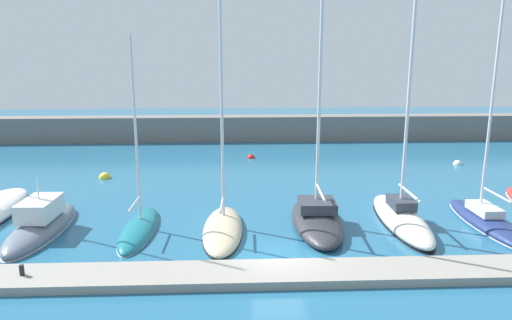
{
  "coord_description": "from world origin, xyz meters",
  "views": [
    {
      "loc": [
        -1.97,
        -20.22,
        9.36
      ],
      "look_at": [
        -0.82,
        5.36,
        3.47
      ],
      "focal_mm": 33.2,
      "sensor_mm": 36.0,
      "label": 1
    }
  ],
  "objects_px": {
    "motorboat_slate_second": "(41,225)",
    "sailboat_ivory_sixth": "(401,216)",
    "sailboat_navy_seventh": "(487,219)",
    "dock_bollard": "(22,270)",
    "mooring_buoy_white": "(457,164)",
    "sailboat_charcoal_fifth": "(317,217)",
    "sailboat_sand_fourth": "(223,227)",
    "mooring_buoy_yellow": "(105,178)",
    "sailboat_teal_third": "(139,228)",
    "mooring_buoy_red": "(251,158)"
  },
  "relations": [
    {
      "from": "motorboat_slate_second",
      "to": "sailboat_ivory_sixth",
      "type": "relative_size",
      "value": 0.51
    },
    {
      "from": "sailboat_navy_seventh",
      "to": "dock_bollard",
      "type": "xyz_separation_m",
      "value": [
        -22.68,
        -5.76,
        0.25
      ]
    },
    {
      "from": "mooring_buoy_white",
      "to": "sailboat_charcoal_fifth",
      "type": "bearing_deg",
      "value": -136.3
    },
    {
      "from": "sailboat_sand_fourth",
      "to": "dock_bollard",
      "type": "xyz_separation_m",
      "value": [
        -8.13,
        -5.27,
        0.3
      ]
    },
    {
      "from": "mooring_buoy_yellow",
      "to": "dock_bollard",
      "type": "bearing_deg",
      "value": -86.35
    },
    {
      "from": "motorboat_slate_second",
      "to": "mooring_buoy_white",
      "type": "height_order",
      "value": "motorboat_slate_second"
    },
    {
      "from": "sailboat_teal_third",
      "to": "sailboat_charcoal_fifth",
      "type": "height_order",
      "value": "sailboat_charcoal_fifth"
    },
    {
      "from": "sailboat_charcoal_fifth",
      "to": "mooring_buoy_white",
      "type": "height_order",
      "value": "sailboat_charcoal_fifth"
    },
    {
      "from": "sailboat_charcoal_fifth",
      "to": "sailboat_teal_third",
      "type": "bearing_deg",
      "value": 95.31
    },
    {
      "from": "sailboat_teal_third",
      "to": "mooring_buoy_red",
      "type": "distance_m",
      "value": 18.73
    },
    {
      "from": "sailboat_sand_fourth",
      "to": "sailboat_navy_seventh",
      "type": "bearing_deg",
      "value": -86.47
    },
    {
      "from": "sailboat_charcoal_fifth",
      "to": "mooring_buoy_yellow",
      "type": "xyz_separation_m",
      "value": [
        -14.34,
        10.6,
        -0.49
      ]
    },
    {
      "from": "dock_bollard",
      "to": "mooring_buoy_red",
      "type": "bearing_deg",
      "value": 66.14
    },
    {
      "from": "sailboat_ivory_sixth",
      "to": "mooring_buoy_red",
      "type": "height_order",
      "value": "sailboat_ivory_sixth"
    },
    {
      "from": "sailboat_ivory_sixth",
      "to": "mooring_buoy_white",
      "type": "xyz_separation_m",
      "value": [
        9.7,
        13.81,
        -0.44
      ]
    },
    {
      "from": "sailboat_teal_third",
      "to": "sailboat_ivory_sixth",
      "type": "distance_m",
      "value": 14.33
    },
    {
      "from": "sailboat_navy_seventh",
      "to": "mooring_buoy_white",
      "type": "bearing_deg",
      "value": -20.24
    },
    {
      "from": "motorboat_slate_second",
      "to": "dock_bollard",
      "type": "bearing_deg",
      "value": -163.6
    },
    {
      "from": "sailboat_ivory_sixth",
      "to": "mooring_buoy_red",
      "type": "xyz_separation_m",
      "value": [
        -7.75,
        17.07,
        -0.44
      ]
    },
    {
      "from": "mooring_buoy_red",
      "to": "dock_bollard",
      "type": "distance_m",
      "value": 25.32
    },
    {
      "from": "sailboat_sand_fourth",
      "to": "dock_bollard",
      "type": "bearing_deg",
      "value": 124.52
    },
    {
      "from": "mooring_buoy_white",
      "to": "dock_bollard",
      "type": "relative_size",
      "value": 1.66
    },
    {
      "from": "sailboat_ivory_sixth",
      "to": "sailboat_sand_fourth",
      "type": "bearing_deg",
      "value": 95.52
    },
    {
      "from": "sailboat_ivory_sixth",
      "to": "dock_bollard",
      "type": "xyz_separation_m",
      "value": [
        -17.99,
        -6.09,
        0.15
      ]
    },
    {
      "from": "sailboat_ivory_sixth",
      "to": "mooring_buoy_yellow",
      "type": "relative_size",
      "value": 17.28
    },
    {
      "from": "sailboat_ivory_sixth",
      "to": "sailboat_navy_seventh",
      "type": "relative_size",
      "value": 1.04
    },
    {
      "from": "sailboat_charcoal_fifth",
      "to": "mooring_buoy_red",
      "type": "bearing_deg",
      "value": 12.4
    },
    {
      "from": "sailboat_charcoal_fifth",
      "to": "sailboat_navy_seventh",
      "type": "relative_size",
      "value": 1.11
    },
    {
      "from": "sailboat_teal_third",
      "to": "dock_bollard",
      "type": "xyz_separation_m",
      "value": [
        -3.67,
        -5.62,
        0.4
      ]
    },
    {
      "from": "motorboat_slate_second",
      "to": "mooring_buoy_red",
      "type": "xyz_separation_m",
      "value": [
        11.73,
        17.35,
        -0.4
      ]
    },
    {
      "from": "sailboat_charcoal_fifth",
      "to": "mooring_buoy_white",
      "type": "xyz_separation_m",
      "value": [
        14.42,
        13.78,
        -0.49
      ]
    },
    {
      "from": "mooring_buoy_red",
      "to": "dock_bollard",
      "type": "xyz_separation_m",
      "value": [
        -10.24,
        -23.16,
        0.59
      ]
    },
    {
      "from": "sailboat_teal_third",
      "to": "sailboat_charcoal_fifth",
      "type": "bearing_deg",
      "value": -85.82
    },
    {
      "from": "mooring_buoy_red",
      "to": "sailboat_charcoal_fifth",
      "type": "bearing_deg",
      "value": -79.91
    },
    {
      "from": "sailboat_sand_fourth",
      "to": "mooring_buoy_red",
      "type": "height_order",
      "value": "sailboat_sand_fourth"
    },
    {
      "from": "sailboat_teal_third",
      "to": "sailboat_navy_seventh",
      "type": "relative_size",
      "value": 0.72
    },
    {
      "from": "sailboat_sand_fourth",
      "to": "sailboat_navy_seventh",
      "type": "relative_size",
      "value": 0.97
    },
    {
      "from": "motorboat_slate_second",
      "to": "sailboat_ivory_sixth",
      "type": "xyz_separation_m",
      "value": [
        19.48,
        0.29,
        0.05
      ]
    },
    {
      "from": "sailboat_sand_fourth",
      "to": "mooring_buoy_white",
      "type": "relative_size",
      "value": 19.51
    },
    {
      "from": "sailboat_teal_third",
      "to": "mooring_buoy_yellow",
      "type": "relative_size",
      "value": 11.98
    },
    {
      "from": "sailboat_navy_seventh",
      "to": "dock_bollard",
      "type": "height_order",
      "value": "sailboat_navy_seventh"
    },
    {
      "from": "motorboat_slate_second",
      "to": "dock_bollard",
      "type": "distance_m",
      "value": 5.99
    },
    {
      "from": "sailboat_teal_third",
      "to": "sailboat_ivory_sixth",
      "type": "relative_size",
      "value": 0.69
    },
    {
      "from": "mooring_buoy_red",
      "to": "dock_bollard",
      "type": "relative_size",
      "value": 1.57
    },
    {
      "from": "sailboat_navy_seventh",
      "to": "mooring_buoy_white",
      "type": "height_order",
      "value": "sailboat_navy_seventh"
    },
    {
      "from": "motorboat_slate_second",
      "to": "sailboat_navy_seventh",
      "type": "xyz_separation_m",
      "value": [
        24.18,
        -0.04,
        -0.05
      ]
    },
    {
      "from": "sailboat_teal_third",
      "to": "mooring_buoy_yellow",
      "type": "bearing_deg",
      "value": 24.27
    },
    {
      "from": "mooring_buoy_white",
      "to": "mooring_buoy_yellow",
      "type": "distance_m",
      "value": 28.93
    },
    {
      "from": "sailboat_sand_fourth",
      "to": "mooring_buoy_red",
      "type": "xyz_separation_m",
      "value": [
        2.11,
        17.89,
        -0.29
      ]
    },
    {
      "from": "sailboat_charcoal_fifth",
      "to": "mooring_buoy_yellow",
      "type": "height_order",
      "value": "sailboat_charcoal_fifth"
    }
  ]
}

